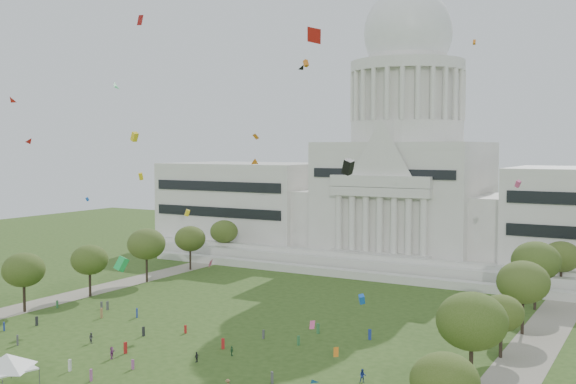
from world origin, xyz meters
TOP-DOWN VIEW (x-y plane):
  - ground at (0.00, 0.00)m, footprint 400.00×400.00m
  - capitol at (0.00, 113.59)m, footprint 160.00×64.50m
  - path_left at (-48.00, 30.00)m, footprint 8.00×160.00m
  - path_right at (48.00, 30.00)m, footprint 8.00×160.00m
  - row_tree_r_1 at (46.22, -1.75)m, footprint 7.58×7.58m
  - row_tree_l_2 at (-45.04, 17.30)m, footprint 8.42×8.42m
  - row_tree_r_2 at (44.17, 17.44)m, footprint 9.55×9.55m
  - row_tree_l_3 at (-44.09, 33.92)m, footprint 8.12×8.12m
  - row_tree_r_3 at (44.40, 34.48)m, footprint 7.01×7.01m
  - row_tree_l_4 at (-44.08, 52.42)m, footprint 9.29×9.29m
  - row_tree_r_4 at (44.76, 50.04)m, footprint 9.19×9.19m
  - row_tree_l_5 at (-45.22, 71.01)m, footprint 8.33×8.33m
  - row_tree_r_5 at (43.49, 70.19)m, footprint 9.82×9.82m
  - row_tree_l_6 at (-46.87, 89.14)m, footprint 8.19×8.19m
  - row_tree_r_6 at (45.96, 88.13)m, footprint 8.42×8.42m
  - event_tent at (-11.31, -12.76)m, footprint 10.89×10.89m
  - person_2 at (30.10, 13.45)m, footprint 1.10×0.96m
  - person_4 at (4.38, 9.06)m, footprint 0.52×0.95m
  - person_5 at (-8.09, 3.79)m, footprint 1.35×1.93m
  - person_8 at (-17.28, 8.36)m, footprint 0.93×0.63m
  - person_10 at (7.25, 14.35)m, footprint 0.70×1.01m
  - distant_crowd at (-13.52, 14.35)m, footprint 65.06×39.01m
  - kite_swarm at (2.22, 7.09)m, footprint 86.85×107.24m

SIDE VIEW (x-z plane):
  - ground at x=0.00m, z-range 0.00..0.00m
  - path_left at x=-48.00m, z-range 0.00..0.04m
  - path_right at x=48.00m, z-range 0.00..0.04m
  - person_10 at x=7.25m, z-range 0.00..1.58m
  - person_4 at x=4.38m, z-range 0.00..1.61m
  - distant_crowd at x=-13.52m, z-range -0.11..1.84m
  - person_8 at x=-17.28m, z-range 0.00..1.80m
  - person_2 at x=30.10m, z-range 0.00..1.93m
  - person_5 at x=-8.09m, z-range 0.00..1.93m
  - event_tent at x=-11.31m, z-range 1.36..6.29m
  - row_tree_r_3 at x=44.40m, z-range 2.09..12.07m
  - row_tree_r_1 at x=46.22m, z-range 2.27..13.04m
  - row_tree_l_3 at x=-44.09m, z-range 2.43..13.98m
  - row_tree_l_6 at x=-46.87m, z-range 2.45..14.09m
  - row_tree_l_5 at x=-45.22m, z-range 2.49..14.34m
  - row_tree_r_6 at x=45.96m, z-range 2.52..14.49m
  - row_tree_l_2 at x=-45.04m, z-range 2.52..14.49m
  - row_tree_r_4 at x=44.76m, z-range 2.76..15.82m
  - row_tree_l_4 at x=-44.08m, z-range 2.79..16.00m
  - row_tree_r_2 at x=44.17m, z-range 2.87..16.45m
  - row_tree_r_5 at x=43.49m, z-range 2.95..16.91m
  - capitol at x=0.00m, z-range -23.35..67.95m
  - kite_swarm at x=2.22m, z-range -1.10..59.35m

